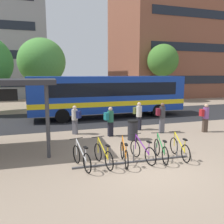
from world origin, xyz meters
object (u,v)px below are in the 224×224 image
(parked_bicycle_purple_3, at_px, (142,152))
(commuter_navy_pack_2, at_px, (75,118))
(parked_bicycle_yellow_5, at_px, (180,149))
(street_tree_2, at_px, (163,61))
(parked_bicycle_white_0, at_px, (82,158))
(parked_bicycle_orange_2, at_px, (124,154))
(parked_bicycle_green_4, at_px, (161,151))
(street_tree_0, at_px, (42,62))
(commuter_red_pack_1, at_px, (205,116))
(commuter_maroon_pack_3, at_px, (162,116))
(city_bus, at_px, (108,95))
(trash_bin, at_px, (133,130))
(parked_bicycle_yellow_1, at_px, (103,156))
(commuter_olive_pack_4, at_px, (138,114))
(commuter_teal_pack_0, at_px, (110,120))

(parked_bicycle_purple_3, distance_m, commuter_navy_pack_2, 5.25)
(parked_bicycle_yellow_5, xyz_separation_m, commuter_navy_pack_2, (-3.44, 5.02, 0.55))
(street_tree_2, bearing_deg, parked_bicycle_yellow_5, -117.58)
(parked_bicycle_white_0, bearing_deg, parked_bicycle_orange_2, -105.27)
(parked_bicycle_green_4, height_order, street_tree_0, street_tree_0)
(commuter_red_pack_1, distance_m, commuter_maroon_pack_3, 2.59)
(commuter_red_pack_1, bearing_deg, parked_bicycle_white_0, -151.53)
(city_bus, relative_size, commuter_navy_pack_2, 7.38)
(parked_bicycle_orange_2, relative_size, street_tree_0, 0.24)
(commuter_navy_pack_2, bearing_deg, parked_bicycle_green_4, 154.72)
(parked_bicycle_orange_2, distance_m, parked_bicycle_purple_3, 0.78)
(city_bus, xyz_separation_m, commuter_red_pack_1, (4.04, -6.31, -0.82))
(parked_bicycle_yellow_5, bearing_deg, trash_bin, 21.78)
(parked_bicycle_yellow_1, relative_size, street_tree_2, 0.25)
(street_tree_0, relative_size, street_tree_2, 1.02)
(commuter_olive_pack_4, bearing_deg, city_bus, 150.02)
(commuter_olive_pack_4, bearing_deg, parked_bicycle_yellow_1, -73.61)
(parked_bicycle_white_0, bearing_deg, commuter_olive_pack_4, -54.42)
(parked_bicycle_white_0, bearing_deg, commuter_maroon_pack_3, -67.40)
(parked_bicycle_yellow_1, xyz_separation_m, commuter_maroon_pack_3, (4.48, 3.63, 0.63))
(parked_bicycle_green_4, distance_m, commuter_red_pack_1, 5.69)
(commuter_red_pack_1, bearing_deg, commuter_maroon_pack_3, 174.38)
(street_tree_2, bearing_deg, city_bus, -138.85)
(city_bus, distance_m, commuter_navy_pack_2, 5.61)
(city_bus, xyz_separation_m, street_tree_2, (9.51, 8.31, 3.21))
(city_bus, height_order, street_tree_0, street_tree_0)
(parked_bicycle_white_0, xyz_separation_m, trash_bin, (3.18, 2.81, 0.13))
(parked_bicycle_white_0, distance_m, parked_bicycle_yellow_5, 3.98)
(parked_bicycle_yellow_5, bearing_deg, street_tree_0, 21.78)
(commuter_teal_pack_0, relative_size, commuter_olive_pack_4, 0.95)
(city_bus, distance_m, trash_bin, 6.67)
(parked_bicycle_yellow_5, relative_size, commuter_teal_pack_0, 1.06)
(city_bus, xyz_separation_m, parked_bicycle_yellow_1, (-2.97, -9.36, -1.39))
(commuter_navy_pack_2, relative_size, street_tree_2, 0.23)
(parked_bicycle_white_0, bearing_deg, trash_bin, -60.19)
(commuter_red_pack_1, distance_m, commuter_navy_pack_2, 7.50)
(parked_bicycle_green_4, height_order, street_tree_2, street_tree_2)
(parked_bicycle_orange_2, distance_m, street_tree_0, 18.83)
(parked_bicycle_green_4, relative_size, street_tree_2, 0.24)
(trash_bin, xyz_separation_m, street_tree_2, (10.11, 14.84, 4.47))
(parked_bicycle_white_0, relative_size, commuter_maroon_pack_3, 0.97)
(street_tree_2, bearing_deg, commuter_navy_pack_2, -134.86)
(parked_bicycle_white_0, bearing_deg, parked_bicycle_yellow_5, -104.47)
(parked_bicycle_orange_2, xyz_separation_m, commuter_olive_pack_4, (2.72, 4.79, 0.59))
(city_bus, relative_size, commuter_maroon_pack_3, 6.86)
(parked_bicycle_purple_3, distance_m, street_tree_2, 21.29)
(trash_bin, bearing_deg, commuter_red_pack_1, 2.65)
(parked_bicycle_purple_3, bearing_deg, parked_bicycle_white_0, 78.42)
(parked_bicycle_orange_2, height_order, commuter_maroon_pack_3, commuter_maroon_pack_3)
(parked_bicycle_white_0, height_order, parked_bicycle_yellow_5, same)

